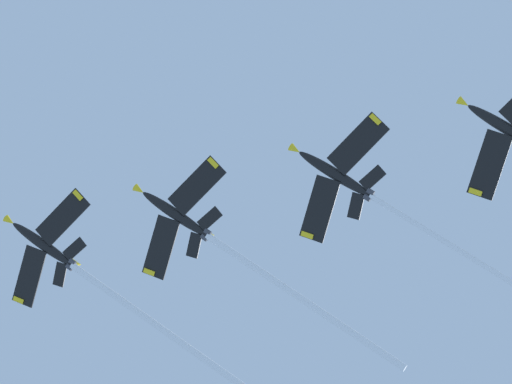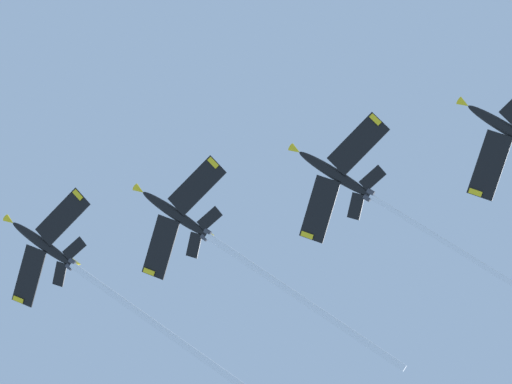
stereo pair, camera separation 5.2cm
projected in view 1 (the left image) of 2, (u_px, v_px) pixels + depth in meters
The scene contains 3 objects.
jet_lead at pixel (97, 283), 175.72m from camera, with size 45.88×19.98×19.05m.
jet_second at pixel (230, 251), 169.22m from camera, with size 44.63×19.99×18.13m.
jet_third at pixel (378, 200), 162.05m from camera, with size 43.75×19.96×18.26m.
Camera 1 is at (17.58, -38.98, 1.60)m, focal length 82.59 mm.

